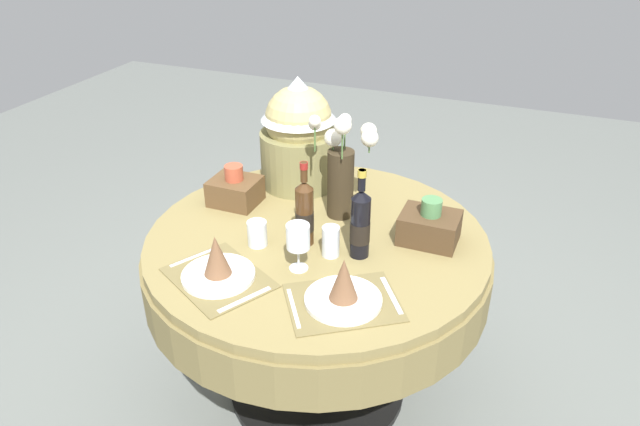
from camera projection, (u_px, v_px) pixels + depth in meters
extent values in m
plane|color=slate|center=(317.00, 386.00, 2.54)|extent=(8.00, 8.00, 0.00)
cylinder|color=olive|center=(317.00, 241.00, 2.18)|extent=(1.25, 1.25, 0.04)
cylinder|color=olive|center=(317.00, 264.00, 2.23)|extent=(1.28, 1.28, 0.17)
cylinder|color=black|center=(317.00, 318.00, 2.36)|extent=(0.12, 0.12, 0.69)
cylinder|color=black|center=(317.00, 384.00, 2.53)|extent=(0.73, 0.73, 0.03)
cube|color=brown|center=(219.00, 278.00, 1.94)|extent=(0.42, 0.39, 0.00)
cylinder|color=white|center=(218.00, 275.00, 1.93)|extent=(0.24, 0.24, 0.02)
cone|color=brown|center=(216.00, 255.00, 1.89)|extent=(0.09, 0.09, 0.14)
cube|color=silver|center=(195.00, 256.00, 2.04)|extent=(0.10, 0.17, 0.00)
cube|color=silver|center=(245.00, 299.00, 1.83)|extent=(0.10, 0.17, 0.00)
cube|color=brown|center=(343.00, 302.00, 1.83)|extent=(0.43, 0.41, 0.00)
cylinder|color=white|center=(343.00, 300.00, 1.82)|extent=(0.24, 0.24, 0.02)
cone|color=brown|center=(344.00, 279.00, 1.78)|extent=(0.09, 0.09, 0.14)
cube|color=silver|center=(294.00, 308.00, 1.80)|extent=(0.12, 0.16, 0.00)
cube|color=silver|center=(391.00, 295.00, 1.85)|extent=(0.12, 0.17, 0.00)
cylinder|color=#332819|center=(340.00, 184.00, 2.24)|extent=(0.10, 0.10, 0.27)
sphere|color=silver|center=(333.00, 138.00, 2.16)|extent=(0.07, 0.07, 0.07)
cylinder|color=#4C7038|center=(333.00, 147.00, 2.18)|extent=(0.01, 0.01, 0.03)
sphere|color=silver|center=(345.00, 120.00, 2.14)|extent=(0.05, 0.05, 0.05)
cylinder|color=#4C7038|center=(345.00, 136.00, 2.18)|extent=(0.01, 0.01, 0.10)
sphere|color=silver|center=(315.00, 124.00, 2.15)|extent=(0.05, 0.05, 0.05)
cylinder|color=#4C7038|center=(315.00, 138.00, 2.17)|extent=(0.01, 0.01, 0.08)
sphere|color=silver|center=(343.00, 125.00, 2.06)|extent=(0.06, 0.06, 0.06)
cylinder|color=#4C7038|center=(342.00, 145.00, 2.09)|extent=(0.01, 0.01, 0.10)
sphere|color=silver|center=(370.00, 138.00, 2.14)|extent=(0.06, 0.06, 0.06)
cylinder|color=#4C7038|center=(369.00, 148.00, 2.16)|extent=(0.01, 0.01, 0.04)
sphere|color=silver|center=(315.00, 121.00, 2.12)|extent=(0.04, 0.04, 0.04)
cylinder|color=#4C7038|center=(315.00, 138.00, 2.15)|extent=(0.01, 0.01, 0.11)
sphere|color=silver|center=(369.00, 131.00, 2.18)|extent=(0.06, 0.06, 0.06)
cylinder|color=#4C7038|center=(368.00, 142.00, 2.20)|extent=(0.01, 0.01, 0.04)
cylinder|color=#422814|center=(305.00, 216.00, 2.08)|extent=(0.06, 0.06, 0.22)
cylinder|color=black|center=(305.00, 221.00, 2.08)|extent=(0.07, 0.07, 0.07)
cone|color=#422814|center=(304.00, 185.00, 2.02)|extent=(0.06, 0.06, 0.03)
cylinder|color=#422814|center=(304.00, 172.00, 1.99)|extent=(0.02, 0.02, 0.07)
cylinder|color=maroon|center=(304.00, 166.00, 1.98)|extent=(0.03, 0.03, 0.02)
cylinder|color=black|center=(360.00, 227.00, 2.01)|extent=(0.07, 0.07, 0.22)
cylinder|color=black|center=(360.00, 232.00, 2.01)|extent=(0.07, 0.07, 0.08)
cone|color=black|center=(361.00, 194.00, 1.94)|extent=(0.07, 0.07, 0.03)
cylinder|color=black|center=(362.00, 180.00, 1.92)|extent=(0.03, 0.03, 0.07)
cylinder|color=#B29933|center=(362.00, 173.00, 1.91)|extent=(0.03, 0.03, 0.02)
cylinder|color=silver|center=(299.00, 268.00, 1.99)|extent=(0.06, 0.06, 0.00)
cylinder|color=silver|center=(298.00, 258.00, 1.97)|extent=(0.01, 0.01, 0.08)
cylinder|color=silver|center=(298.00, 237.00, 1.93)|extent=(0.08, 0.08, 0.09)
cylinder|color=silver|center=(331.00, 241.00, 2.03)|extent=(0.06, 0.06, 0.11)
cylinder|color=silver|center=(257.00, 233.00, 2.09)|extent=(0.07, 0.07, 0.09)
cylinder|color=olive|center=(299.00, 158.00, 2.49)|extent=(0.32, 0.32, 0.23)
sphere|color=tan|center=(298.00, 119.00, 2.41)|extent=(0.28, 0.28, 0.28)
cone|color=silver|center=(298.00, 98.00, 2.36)|extent=(0.31, 0.31, 0.18)
cube|color=brown|center=(235.00, 191.00, 2.37)|extent=(0.19, 0.16, 0.10)
cylinder|color=#B24C33|center=(234.00, 173.00, 2.33)|extent=(0.07, 0.07, 0.06)
cube|color=#47331E|center=(429.00, 228.00, 2.12)|extent=(0.21, 0.16, 0.11)
cylinder|color=#4C7F4C|center=(431.00, 207.00, 2.07)|extent=(0.07, 0.07, 0.06)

